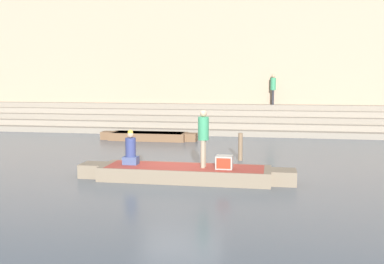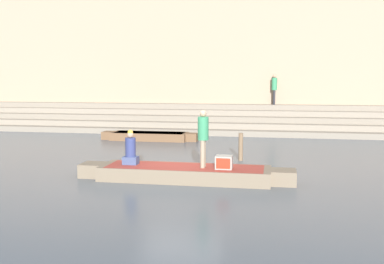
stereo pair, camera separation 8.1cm
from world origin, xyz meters
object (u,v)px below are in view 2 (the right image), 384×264
Objects in this scene: person_standing at (203,134)px; moored_boat_shore at (150,136)px; person_rowing at (131,150)px; tv_set at (224,162)px; person_on_steps at (274,87)px; rowboat_main at (185,173)px; mooring_post at (241,147)px.

moored_boat_shore is (-4.04, 8.44, -1.19)m from person_standing.
person_rowing is 0.22× the size of moored_boat_shore.
person_standing is 9.43m from moored_boat_shore.
person_rowing is 2.91m from tv_set.
person_on_steps is at bearing 42.32° from moored_boat_shore.
person_rowing is 14.62m from person_on_steps.
rowboat_main is at bearing 176.26° from tv_set.
person_rowing is 1.04× the size of mooring_post.
person_on_steps is at bearing 83.57° from mooring_post.
tv_set is at bearing 93.35° from person_on_steps.
person_standing is at bearing -0.94° from rowboat_main.
rowboat_main is 3.85× the size of person_standing.
person_on_steps reaches higher than tv_set.
rowboat_main is at bearing -111.23° from mooring_post.
mooring_post is at bearing 92.49° from person_on_steps.
person_rowing reaches higher than rowboat_main.
person_standing reaches higher than rowboat_main.
rowboat_main is 1.30m from person_standing.
tv_set reaches higher than moored_boat_shore.
person_on_steps reaches higher than mooring_post.
moored_boat_shore is at bearing 113.17° from rowboat_main.
moored_boat_shore is 6.87m from mooring_post.
person_on_steps is at bearing 80.27° from rowboat_main.
tv_set is 3.73m from mooring_post.
rowboat_main is 1.82m from person_rowing.
rowboat_main is 1.26m from tv_set.
rowboat_main is 13.36× the size of tv_set.
person_standing is 1.59× the size of person_rowing.
mooring_post reaches higher than tv_set.
mooring_post is at bearing 69.46° from rowboat_main.
moored_boat_shore is at bearing 109.75° from person_standing.
person_standing is 0.35× the size of moored_boat_shore.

